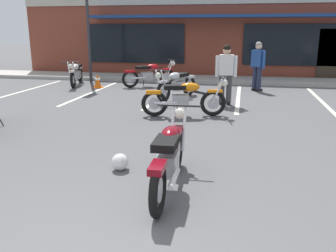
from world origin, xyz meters
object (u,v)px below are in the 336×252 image
motorcycle_black_cruiser (76,73)px  person_in_shorts_foreground (258,63)px  motorcycle_green_cafe_racer (185,98)px  helmet_on_pavement (120,162)px  motorcycle_foreground_classic (169,156)px  motorcycle_red_sportbike (177,84)px  motorcycle_blue_standard (149,74)px  traffic_cone (98,81)px  person_by_back_row (226,71)px

motorcycle_black_cruiser → person_in_shorts_foreground: bearing=0.7°
motorcycle_green_cafe_racer → helmet_on_pavement: motorcycle_green_cafe_racer is taller
motorcycle_foreground_classic → motorcycle_red_sportbike: (-1.07, 6.39, 0.00)m
motorcycle_black_cruiser → motorcycle_blue_standard: (2.79, 0.30, 0.00)m
motorcycle_green_cafe_racer → traffic_cone: motorcycle_green_cafe_racer is taller
motorcycle_black_cruiser → motorcycle_green_cafe_racer: same height
motorcycle_foreground_classic → motorcycle_blue_standard: size_ratio=1.15×
motorcycle_black_cruiser → motorcycle_green_cafe_racer: size_ratio=1.00×
motorcycle_foreground_classic → motorcycle_blue_standard: same height
motorcycle_red_sportbike → person_in_shorts_foreground: 3.23m
motorcycle_black_cruiser → motorcycle_green_cafe_racer: (4.83, -4.16, 0.00)m
motorcycle_red_sportbike → helmet_on_pavement: motorcycle_red_sportbike is taller
motorcycle_black_cruiser → traffic_cone: bearing=-20.6°
motorcycle_black_cruiser → person_by_back_row: bearing=-23.8°
motorcycle_black_cruiser → helmet_on_pavement: (4.44, -7.86, -0.33)m
motorcycle_green_cafe_racer → person_in_shorts_foreground: 4.66m
motorcycle_black_cruiser → person_in_shorts_foreground: person_in_shorts_foreground is taller
motorcycle_blue_standard → person_in_shorts_foreground: person_in_shorts_foreground is taller
motorcycle_foreground_classic → motorcycle_red_sportbike: size_ratio=1.06×
motorcycle_blue_standard → helmet_on_pavement: size_ratio=7.03×
motorcycle_black_cruiser → person_in_shorts_foreground: (6.67, 0.09, 0.49)m
motorcycle_blue_standard → helmet_on_pavement: motorcycle_blue_standard is taller
motorcycle_blue_standard → motorcycle_green_cafe_racer: 4.91m
motorcycle_red_sportbike → motorcycle_black_cruiser: same height
motorcycle_green_cafe_racer → helmet_on_pavement: size_ratio=7.99×
motorcycle_blue_standard → person_by_back_row: bearing=-43.9°
motorcycle_red_sportbike → person_by_back_row: bearing=-20.4°
motorcycle_black_cruiser → person_by_back_row: size_ratio=1.24×
motorcycle_foreground_classic → motorcycle_green_cafe_racer: size_ratio=1.02×
motorcycle_blue_standard → person_by_back_row: 4.12m
motorcycle_black_cruiser → person_in_shorts_foreground: 6.69m
motorcycle_green_cafe_racer → motorcycle_blue_standard: bearing=114.6°
motorcycle_blue_standard → traffic_cone: size_ratio=3.45×
motorcycle_blue_standard → motorcycle_green_cafe_racer: same height
motorcycle_red_sportbike → person_by_back_row: (1.49, -0.56, 0.49)m
person_in_shorts_foreground → traffic_cone: size_ratio=3.16×
person_in_shorts_foreground → traffic_cone: 5.73m
motorcycle_green_cafe_racer → traffic_cone: size_ratio=3.92×
person_in_shorts_foreground → motorcycle_foreground_classic: bearing=-99.2°
motorcycle_blue_standard → traffic_cone: bearing=-159.0°
motorcycle_foreground_classic → helmet_on_pavement: 1.05m
motorcycle_red_sportbike → person_by_back_row: 1.67m
motorcycle_foreground_classic → person_in_shorts_foreground: bearing=80.8°
person_by_back_row → helmet_on_pavement: person_by_back_row is taller
person_by_back_row → traffic_cone: bearing=155.5°
motorcycle_foreground_classic → motorcycle_green_cafe_racer: bearing=96.4°
motorcycle_blue_standard → person_in_shorts_foreground: (3.89, -0.22, 0.49)m
motorcycle_foreground_classic → traffic_cone: (-4.30, 7.99, -0.20)m
motorcycle_blue_standard → traffic_cone: motorcycle_blue_standard is taller
helmet_on_pavement → motorcycle_green_cafe_racer: bearing=83.9°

